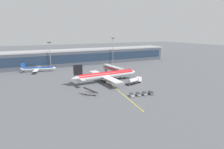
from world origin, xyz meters
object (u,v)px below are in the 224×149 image
Objects in this scene: baggage_cart_2 at (145,94)px; baggage_cart_3 at (151,93)px; belt_loader at (91,93)px; baggage_cart_1 at (138,94)px; main_airliner at (106,75)px; commuter_jet_far at (38,69)px; baggage_cart_0 at (132,95)px; fuel_tanker at (135,81)px.

baggage_cart_2 is 3.20m from baggage_cart_3.
belt_loader is 2.11× the size of baggage_cart_1.
main_airliner is 31.28m from baggage_cart_3.
commuter_jet_far is at bearing 103.34° from belt_loader.
commuter_jet_far is (-40.71, 77.62, 1.65)m from baggage_cart_3.
baggage_cart_2 is 0.11× the size of commuter_jet_far.
baggage_cart_0 is 1.00× the size of baggage_cart_2.
commuter_jet_far is (-31.81, 47.81, -1.59)m from main_airliner.
fuel_tanker is at bearing 60.83° from baggage_cart_1.
baggage_cart_0 is at bearing -91.13° from main_airliner.
fuel_tanker is 0.44× the size of commuter_jet_far.
belt_loader is (-16.23, -17.91, -3.03)m from main_airliner.
belt_loader is at bearing 146.70° from baggage_cart_0.
commuter_jet_far is at bearing 127.27° from fuel_tanker.
fuel_tanker is at bearing 14.07° from belt_loader.
baggage_cart_1 is at bearing -84.84° from main_airliner.
baggage_cart_3 is (8.91, -29.81, -3.24)m from main_airliner.
fuel_tanker reaches higher than baggage_cart_2.
commuter_jet_far reaches higher than baggage_cart_3.
main_airliner reaches higher than belt_loader.
baggage_cart_0 is 1.00× the size of baggage_cart_1.
main_airliner reaches higher than commuter_jet_far.
baggage_cart_3 is at bearing -9.66° from baggage_cart_0.
commuter_jet_far reaches higher than belt_loader.
baggage_cart_0 is at bearing 170.34° from baggage_cart_1.
main_airliner is at bearing -56.36° from commuter_jet_far.
belt_loader is at bearing -76.66° from commuter_jet_far.
baggage_cart_3 is at bearing -101.17° from fuel_tanker.
baggage_cart_0 is 3.20m from baggage_cart_1.
baggage_cart_0 and baggage_cart_3 have the same top height.
baggage_cart_3 is at bearing -9.66° from baggage_cart_1.
baggage_cart_2 is 85.76m from commuter_jet_far.
belt_loader reaches higher than baggage_cart_0.
belt_loader reaches higher than baggage_cart_1.
belt_loader is 2.11× the size of baggage_cart_3.
fuel_tanker reaches higher than baggage_cart_0.
baggage_cart_0 is (-13.25, -17.54, -0.96)m from fuel_tanker.
main_airliner is 14.65× the size of baggage_cart_2.
belt_loader is 27.81m from baggage_cart_3.
belt_loader is at bearing 150.09° from baggage_cart_1.
baggage_cart_1 is at bearing -9.66° from baggage_cart_0.
main_airliner is 14.65× the size of baggage_cart_1.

